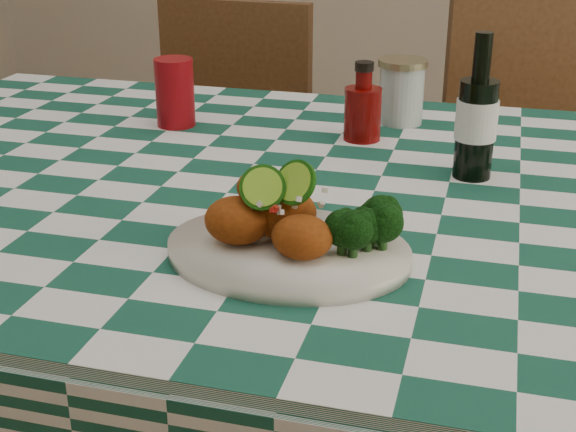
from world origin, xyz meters
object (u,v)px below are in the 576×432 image
(ketchup_bottle, at_px, (363,101))
(mason_jar, at_px, (402,91))
(beer_bottle, at_px, (478,107))
(plate, at_px, (288,251))
(wooden_chair_right, at_px, (556,215))
(wooden_chair_left, at_px, (210,191))
(red_tumbler, at_px, (175,92))
(fried_chicken_pile, at_px, (284,207))
(dining_table, at_px, (304,402))

(ketchup_bottle, distance_m, mason_jar, 0.13)
(beer_bottle, bearing_deg, plate, -119.58)
(wooden_chair_right, bearing_deg, wooden_chair_left, 160.78)
(red_tumbler, height_order, wooden_chair_left, wooden_chair_left)
(fried_chicken_pile, bearing_deg, wooden_chair_right, 67.77)
(dining_table, distance_m, beer_bottle, 0.56)
(mason_jar, height_order, wooden_chair_left, wooden_chair_left)
(mason_jar, bearing_deg, ketchup_bottle, -112.86)
(wooden_chair_right, bearing_deg, fried_chicken_pile, -128.77)
(plate, height_order, ketchup_bottle, ketchup_bottle)
(red_tumbler, height_order, mason_jar, red_tumbler)
(fried_chicken_pile, bearing_deg, plate, 0.00)
(dining_table, relative_size, mason_jar, 14.08)
(plate, distance_m, wooden_chair_right, 1.04)
(plate, distance_m, beer_bottle, 0.41)
(plate, bearing_deg, fried_chicken_pile, 180.00)
(plate, height_order, fried_chicken_pile, fried_chicken_pile)
(ketchup_bottle, bearing_deg, wooden_chair_left, 134.32)
(wooden_chair_left, bearing_deg, dining_table, -55.23)
(ketchup_bottle, xyz_separation_m, mason_jar, (0.05, 0.12, -0.01))
(plate, xyz_separation_m, fried_chicken_pile, (-0.01, 0.00, 0.06))
(mason_jar, bearing_deg, wooden_chair_left, 145.02)
(dining_table, relative_size, beer_bottle, 7.59)
(mason_jar, xyz_separation_m, wooden_chair_right, (0.32, 0.33, -0.34))
(beer_bottle, relative_size, wooden_chair_right, 0.22)
(fried_chicken_pile, xyz_separation_m, wooden_chair_left, (-0.47, 0.97, -0.40))
(dining_table, height_order, ketchup_bottle, ketchup_bottle)
(plate, bearing_deg, wooden_chair_left, 115.99)
(dining_table, height_order, plate, plate)
(plate, height_order, wooden_chair_left, wooden_chair_left)
(wooden_chair_left, relative_size, wooden_chair_right, 0.91)
(fried_chicken_pile, relative_size, wooden_chair_right, 0.15)
(fried_chicken_pile, xyz_separation_m, ketchup_bottle, (0.01, 0.48, 0.00))
(mason_jar, bearing_deg, fried_chicken_pile, -95.31)
(red_tumbler, bearing_deg, wooden_chair_left, 104.87)
(red_tumbler, bearing_deg, mason_jar, 17.48)
(mason_jar, xyz_separation_m, beer_bottle, (0.14, -0.26, 0.05))
(red_tumbler, bearing_deg, dining_table, -37.37)
(dining_table, height_order, mason_jar, mason_jar)
(red_tumbler, relative_size, mason_jar, 1.04)
(ketchup_bottle, relative_size, wooden_chair_right, 0.14)
(ketchup_bottle, relative_size, beer_bottle, 0.62)
(dining_table, relative_size, ketchup_bottle, 12.25)
(plate, height_order, wooden_chair_right, wooden_chair_right)
(red_tumbler, bearing_deg, plate, -54.44)
(fried_chicken_pile, relative_size, mason_jar, 1.27)
(plate, distance_m, red_tumbler, 0.59)
(dining_table, distance_m, mason_jar, 0.58)
(red_tumbler, distance_m, wooden_chair_left, 0.64)
(fried_chicken_pile, distance_m, red_tumbler, 0.59)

